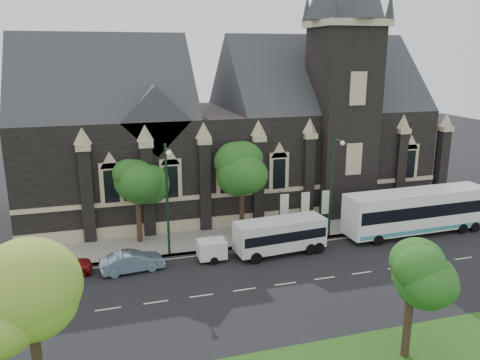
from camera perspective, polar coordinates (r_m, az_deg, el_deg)
name	(u,v)px	position (r m, az deg, el deg)	size (l,w,h in m)	color
ground	(244,290)	(33.79, 0.53, -12.78)	(160.00, 160.00, 0.00)	black
sidewalk	(212,239)	(42.11, -3.33, -6.93)	(80.00, 5.00, 0.15)	gray
museum	(238,128)	(49.98, -0.23, 6.18)	(40.00, 17.70, 29.90)	black
tree_park_near	(35,284)	(22.06, -22.98, -11.15)	(4.42, 4.42, 8.56)	black
tree_park_east	(413,274)	(26.84, 19.70, -10.36)	(3.40, 3.40, 6.28)	black
tree_walk_right	(243,169)	(42.30, 0.40, 1.35)	(4.08, 4.08, 7.80)	black
tree_walk_left	(139,177)	(40.66, -11.82, 0.36)	(3.91, 3.91, 7.64)	black
street_lamp_near	(332,181)	(41.75, 10.82, -0.09)	(0.36, 1.88, 9.00)	black
street_lamp_mid	(167,194)	(37.54, -8.53, -1.67)	(0.36, 1.88, 9.00)	black
banner_flag_left	(283,209)	(42.67, 5.03, -3.38)	(0.90, 0.10, 4.00)	black
banner_flag_center	(304,207)	(43.42, 7.49, -3.13)	(0.90, 0.10, 4.00)	black
banner_flag_right	(324,205)	(44.25, 9.86, -2.88)	(0.90, 0.10, 4.00)	black
tour_coach	(416,211)	(45.57, 20.06, -3.39)	(13.52, 3.39, 3.92)	white
shuttle_bus	(280,234)	(38.92, 4.76, -6.36)	(7.49, 3.12, 2.82)	silver
box_trailer	(212,249)	(37.80, -3.34, -8.12)	(3.11, 1.82, 1.66)	silver
sedan	(132,261)	(36.95, -12.58, -9.34)	(1.61, 4.60, 1.52)	#7794AC
car_far_red	(59,266)	(37.63, -20.54, -9.46)	(1.86, 4.63, 1.58)	maroon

